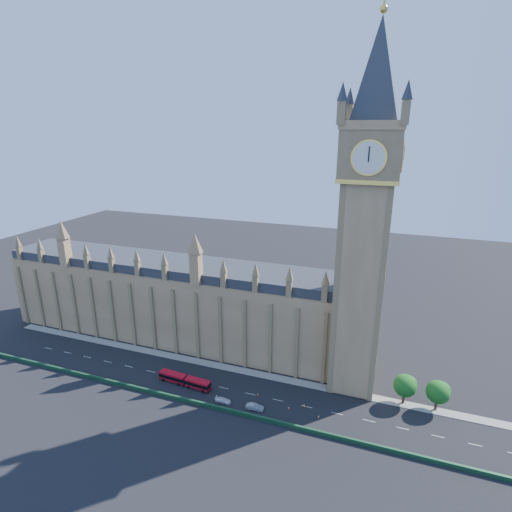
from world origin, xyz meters
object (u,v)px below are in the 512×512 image
(car_silver, at_px, (255,407))
(car_white, at_px, (223,400))
(car_grey, at_px, (203,387))
(red_bus, at_px, (185,380))

(car_silver, relative_size, car_white, 1.03)
(car_grey, bearing_deg, red_bus, 94.26)
(car_grey, distance_m, car_white, 8.32)
(car_grey, distance_m, car_silver, 16.90)
(red_bus, bearing_deg, car_white, -10.47)
(red_bus, height_order, car_white, red_bus)
(red_bus, relative_size, car_white, 3.64)
(red_bus, relative_size, car_silver, 3.52)
(car_silver, height_order, car_white, car_silver)
(car_silver, bearing_deg, car_white, 87.71)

